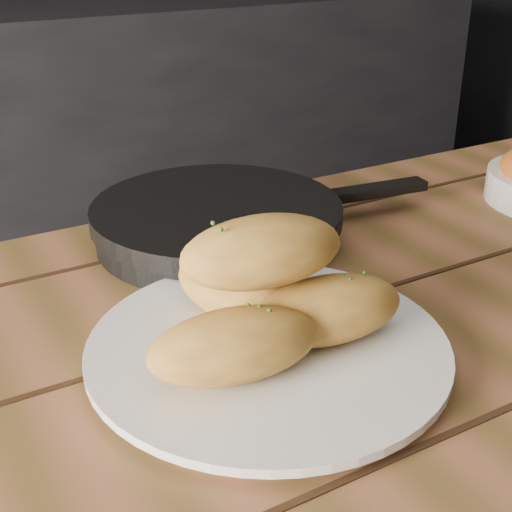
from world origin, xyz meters
The scene contains 4 objects.
table centered at (0.17, 0.29, 0.65)m, with size 1.54×0.82×0.75m.
plate centered at (0.11, 0.34, 0.76)m, with size 0.31×0.31×0.02m.
bread_rolls centered at (0.10, 0.33, 0.81)m, with size 0.24×0.19×0.12m.
skillet centered at (0.19, 0.58, 0.77)m, with size 0.42×0.29×0.05m.
Camera 1 is at (-0.15, -0.10, 1.09)m, focal length 50.00 mm.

